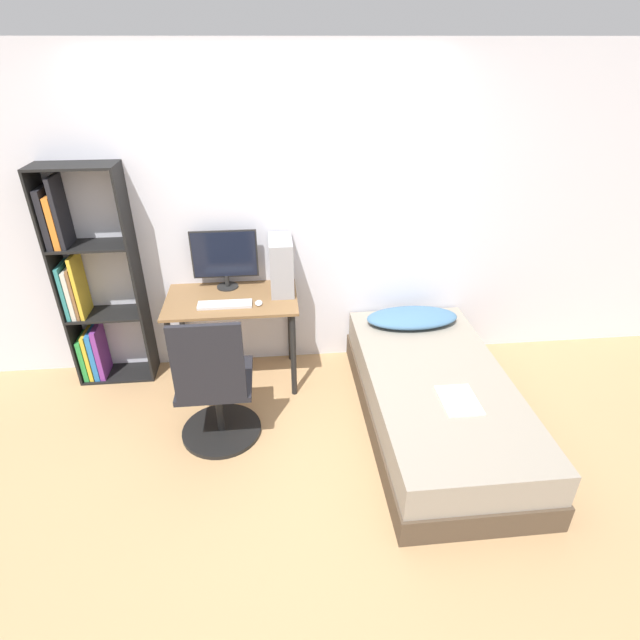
% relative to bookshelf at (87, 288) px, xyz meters
% --- Properties ---
extents(ground_plane, '(14.00, 14.00, 0.00)m').
position_rel_bookshelf_xyz_m(ground_plane, '(1.45, -1.21, -0.81)').
color(ground_plane, tan).
extents(wall_back, '(8.00, 0.05, 2.50)m').
position_rel_bookshelf_xyz_m(wall_back, '(1.45, 0.16, 0.44)').
color(wall_back, silver).
rests_on(wall_back, ground_plane).
extents(desk, '(1.00, 0.60, 0.75)m').
position_rel_bookshelf_xyz_m(desk, '(1.11, -0.16, -0.18)').
color(desk, brown).
rests_on(desk, ground_plane).
extents(bookshelf, '(0.59, 0.28, 1.74)m').
position_rel_bookshelf_xyz_m(bookshelf, '(0.00, 0.00, 0.00)').
color(bookshelf, black).
rests_on(bookshelf, ground_plane).
extents(office_chair, '(0.57, 0.57, 1.03)m').
position_rel_bookshelf_xyz_m(office_chair, '(1.01, -0.88, -0.42)').
color(office_chair, black).
rests_on(office_chair, ground_plane).
extents(bed, '(0.99, 2.00, 0.42)m').
position_rel_bookshelf_xyz_m(bed, '(2.56, -0.86, -0.60)').
color(bed, '#4C3D2D').
rests_on(bed, ground_plane).
extents(pillow, '(0.75, 0.36, 0.11)m').
position_rel_bookshelf_xyz_m(pillow, '(2.56, -0.12, -0.34)').
color(pillow, teal).
rests_on(pillow, bed).
extents(magazine, '(0.24, 0.32, 0.01)m').
position_rel_bookshelf_xyz_m(magazine, '(2.60, -1.15, -0.38)').
color(magazine, silver).
rests_on(magazine, bed).
extents(monitor, '(0.51, 0.17, 0.47)m').
position_rel_bookshelf_xyz_m(monitor, '(1.07, 0.04, 0.20)').
color(monitor, black).
rests_on(monitor, desk).
extents(keyboard, '(0.40, 0.12, 0.02)m').
position_rel_bookshelf_xyz_m(keyboard, '(1.06, -0.28, -0.05)').
color(keyboard, silver).
rests_on(keyboard, desk).
extents(pc_tower, '(0.18, 0.35, 0.42)m').
position_rel_bookshelf_xyz_m(pc_tower, '(1.50, -0.06, 0.15)').
color(pc_tower, '#99999E').
rests_on(pc_tower, desk).
extents(mouse, '(0.06, 0.09, 0.02)m').
position_rel_bookshelf_xyz_m(mouse, '(1.31, -0.28, -0.05)').
color(mouse, silver).
rests_on(mouse, desk).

